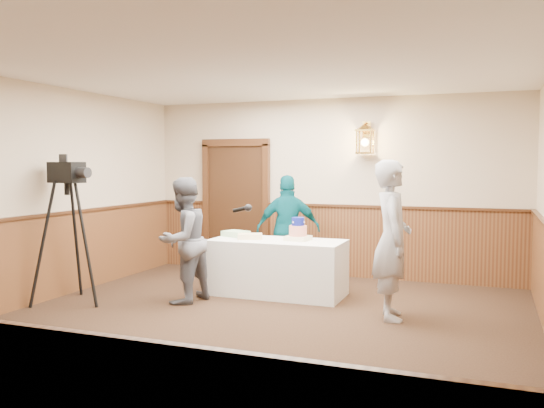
{
  "coord_description": "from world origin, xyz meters",
  "views": [
    {
      "loc": [
        2.41,
        -5.33,
        1.78
      ],
      "look_at": [
        -0.28,
        1.7,
        1.25
      ],
      "focal_mm": 38.0,
      "sensor_mm": 36.0,
      "label": 1
    }
  ],
  "objects_px": {
    "display_table": "(277,267)",
    "assistant_p": "(288,229)",
    "sheet_cake_yellow": "(250,236)",
    "tv_camera_rig": "(68,240)",
    "interviewer": "(183,240)",
    "sheet_cake_green": "(236,234)",
    "baker": "(392,240)",
    "tiered_cake": "(298,231)"
  },
  "relations": [
    {
      "from": "sheet_cake_green",
      "to": "assistant_p",
      "type": "xyz_separation_m",
      "value": [
        0.57,
        0.63,
        0.02
      ]
    },
    {
      "from": "interviewer",
      "to": "baker",
      "type": "distance_m",
      "value": 2.63
    },
    {
      "from": "sheet_cake_yellow",
      "to": "sheet_cake_green",
      "type": "bearing_deg",
      "value": 150.06
    },
    {
      "from": "tiered_cake",
      "to": "tv_camera_rig",
      "type": "xyz_separation_m",
      "value": [
        -2.59,
        -1.46,
        -0.06
      ]
    },
    {
      "from": "display_table",
      "to": "interviewer",
      "type": "xyz_separation_m",
      "value": [
        -0.98,
        -0.83,
        0.43
      ]
    },
    {
      "from": "display_table",
      "to": "interviewer",
      "type": "relative_size",
      "value": 1.12
    },
    {
      "from": "baker",
      "to": "assistant_p",
      "type": "relative_size",
      "value": 1.13
    },
    {
      "from": "sheet_cake_yellow",
      "to": "assistant_p",
      "type": "bearing_deg",
      "value": 70.73
    },
    {
      "from": "display_table",
      "to": "tiered_cake",
      "type": "distance_m",
      "value": 0.57
    },
    {
      "from": "sheet_cake_yellow",
      "to": "assistant_p",
      "type": "height_order",
      "value": "assistant_p"
    },
    {
      "from": "tv_camera_rig",
      "to": "assistant_p",
      "type": "bearing_deg",
      "value": 52.45
    },
    {
      "from": "baker",
      "to": "tv_camera_rig",
      "type": "height_order",
      "value": "baker"
    },
    {
      "from": "assistant_p",
      "to": "interviewer",
      "type": "bearing_deg",
      "value": 40.93
    },
    {
      "from": "tiered_cake",
      "to": "baker",
      "type": "relative_size",
      "value": 0.18
    },
    {
      "from": "interviewer",
      "to": "assistant_p",
      "type": "bearing_deg",
      "value": 163.46
    },
    {
      "from": "interviewer",
      "to": "tv_camera_rig",
      "type": "bearing_deg",
      "value": -55.4
    },
    {
      "from": "assistant_p",
      "to": "tv_camera_rig",
      "type": "height_order",
      "value": "tv_camera_rig"
    },
    {
      "from": "sheet_cake_yellow",
      "to": "display_table",
      "type": "bearing_deg",
      "value": 2.85
    },
    {
      "from": "sheet_cake_yellow",
      "to": "interviewer",
      "type": "height_order",
      "value": "interviewer"
    },
    {
      "from": "tiered_cake",
      "to": "sheet_cake_yellow",
      "type": "xyz_separation_m",
      "value": [
        -0.66,
        -0.09,
        -0.09
      ]
    },
    {
      "from": "sheet_cake_green",
      "to": "tv_camera_rig",
      "type": "relative_size",
      "value": 0.18
    },
    {
      "from": "display_table",
      "to": "interviewer",
      "type": "distance_m",
      "value": 1.35
    },
    {
      "from": "tiered_cake",
      "to": "sheet_cake_yellow",
      "type": "relative_size",
      "value": 0.99
    },
    {
      "from": "interviewer",
      "to": "sheet_cake_green",
      "type": "bearing_deg",
      "value": 175.13
    },
    {
      "from": "display_table",
      "to": "baker",
      "type": "bearing_deg",
      "value": -21.8
    },
    {
      "from": "assistant_p",
      "to": "tv_camera_rig",
      "type": "relative_size",
      "value": 0.9
    },
    {
      "from": "baker",
      "to": "tiered_cake",
      "type": "bearing_deg",
      "value": 46.4
    },
    {
      "from": "sheet_cake_yellow",
      "to": "baker",
      "type": "distance_m",
      "value": 2.14
    },
    {
      "from": "display_table",
      "to": "sheet_cake_yellow",
      "type": "xyz_separation_m",
      "value": [
        -0.39,
        -0.02,
        0.41
      ]
    },
    {
      "from": "tv_camera_rig",
      "to": "sheet_cake_yellow",
      "type": "bearing_deg",
      "value": 43.41
    },
    {
      "from": "display_table",
      "to": "sheet_cake_yellow",
      "type": "relative_size",
      "value": 5.41
    },
    {
      "from": "display_table",
      "to": "assistant_p",
      "type": "height_order",
      "value": "assistant_p"
    },
    {
      "from": "tiered_cake",
      "to": "sheet_cake_green",
      "type": "height_order",
      "value": "tiered_cake"
    },
    {
      "from": "sheet_cake_yellow",
      "to": "tv_camera_rig",
      "type": "distance_m",
      "value": 2.36
    },
    {
      "from": "display_table",
      "to": "assistant_p",
      "type": "distance_m",
      "value": 0.89
    },
    {
      "from": "sheet_cake_yellow",
      "to": "assistant_p",
      "type": "relative_size",
      "value": 0.21
    },
    {
      "from": "tiered_cake",
      "to": "interviewer",
      "type": "relative_size",
      "value": 0.21
    },
    {
      "from": "display_table",
      "to": "tiered_cake",
      "type": "height_order",
      "value": "tiered_cake"
    },
    {
      "from": "sheet_cake_yellow",
      "to": "tv_camera_rig",
      "type": "bearing_deg",
      "value": -144.44
    },
    {
      "from": "tiered_cake",
      "to": "sheet_cake_green",
      "type": "relative_size",
      "value": 0.99
    },
    {
      "from": "sheet_cake_green",
      "to": "assistant_p",
      "type": "distance_m",
      "value": 0.85
    },
    {
      "from": "sheet_cake_yellow",
      "to": "interviewer",
      "type": "relative_size",
      "value": 0.21
    }
  ]
}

